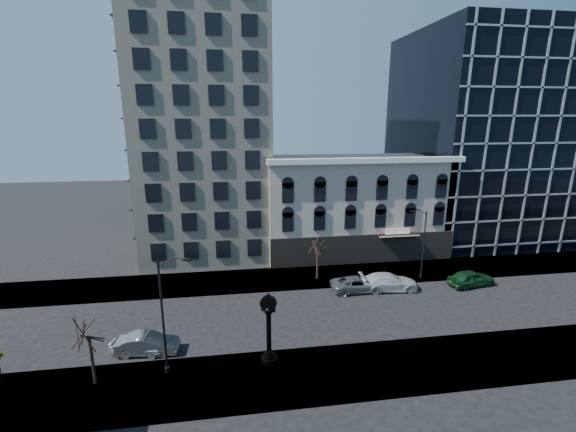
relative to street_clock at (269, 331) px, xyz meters
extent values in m
plane|color=black|center=(0.85, 6.23, -2.48)|extent=(160.00, 160.00, 0.00)
cube|color=gray|center=(0.85, 14.23, -2.42)|extent=(160.00, 6.00, 0.12)
cube|color=gray|center=(0.85, -1.77, -2.42)|extent=(160.00, 6.00, 0.12)
cube|color=beige|center=(-5.15, 25.23, 16.52)|extent=(15.00, 15.00, 38.00)
cube|color=#C1B09F|center=(12.85, 22.23, 3.52)|extent=(22.00, 10.00, 12.00)
cube|color=white|center=(12.85, 17.03, 9.72)|extent=(22.60, 0.80, 0.60)
cube|color=black|center=(12.85, 17.18, -0.68)|extent=(22.00, 0.30, 3.60)
cube|color=maroon|center=(16.85, 16.63, 0.92)|extent=(4.50, 1.18, 0.55)
cube|color=black|center=(32.85, 27.23, 11.52)|extent=(20.00, 20.00, 28.00)
cylinder|color=black|center=(0.00, 0.00, -2.19)|extent=(1.18, 1.18, 0.32)
cylinder|color=black|center=(0.00, 0.00, -1.93)|extent=(0.86, 0.86, 0.21)
cylinder|color=black|center=(0.00, 0.00, -1.73)|extent=(0.64, 0.64, 0.17)
cylinder|color=black|center=(0.00, 0.00, -0.10)|extent=(0.34, 0.34, 3.12)
sphere|color=black|center=(0.00, 0.00, 1.57)|extent=(0.60, 0.60, 0.60)
cube|color=black|center=(0.00, 0.00, 1.67)|extent=(0.99, 0.57, 0.27)
cylinder|color=black|center=(0.00, 0.00, 2.10)|extent=(1.17, 0.72, 1.12)
cylinder|color=white|center=(0.00, -0.18, 2.10)|extent=(0.89, 0.36, 0.95)
cylinder|color=white|center=(0.00, 0.18, 2.10)|extent=(0.89, 0.36, 0.95)
sphere|color=black|center=(0.00, 0.00, 2.75)|extent=(0.21, 0.21, 0.21)
cylinder|color=black|center=(-6.93, -0.21, 1.66)|extent=(0.15, 0.15, 8.02)
cylinder|color=black|center=(-6.93, -0.21, -2.17)|extent=(0.34, 0.34, 0.37)
cube|color=black|center=(-5.22, -0.65, 5.81)|extent=(0.55, 0.33, 0.13)
cylinder|color=black|center=(17.58, 12.23, 1.32)|extent=(0.14, 0.14, 7.36)
cylinder|color=black|center=(17.58, 12.23, -2.18)|extent=(0.31, 0.31, 0.34)
cube|color=black|center=(16.01, 11.82, 5.13)|extent=(0.50, 0.30, 0.12)
cylinder|color=black|center=(-11.41, -0.67, -0.64)|extent=(0.19, 0.19, 3.42)
cylinder|color=black|center=(6.50, 13.58, -0.73)|extent=(0.25, 0.25, 3.25)
cylinder|color=black|center=(-17.38, 0.23, -1.28)|extent=(0.06, 0.06, 2.16)
imported|color=#A5A8AD|center=(-9.40, 2.53, -1.80)|extent=(4.20, 2.32, 1.35)
imported|color=#595B60|center=(-8.73, 2.43, -1.73)|extent=(4.62, 1.93, 1.49)
imported|color=#595B60|center=(9.81, 10.23, -1.75)|extent=(5.26, 2.50, 1.45)
imported|color=silver|center=(13.03, 10.06, -1.63)|extent=(5.95, 2.73, 1.69)
imported|color=#143F1E|center=(21.76, 9.72, -1.65)|extent=(5.12, 2.74, 1.66)
camera|label=1|loc=(-2.13, -23.74, 14.39)|focal=24.00mm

